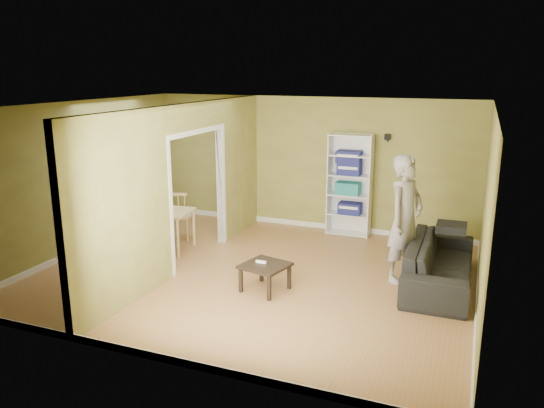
# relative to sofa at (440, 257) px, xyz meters

# --- Properties ---
(room_shell) EXTENTS (6.50, 6.50, 6.50)m
(room_shell) POSITION_rel_sofa_xyz_m (-2.70, -0.61, 0.86)
(room_shell) COLOR #A66A4B
(room_shell) RESTS_ON ground
(partition) EXTENTS (0.22, 5.50, 2.60)m
(partition) POSITION_rel_sofa_xyz_m (-3.90, -0.61, 0.86)
(partition) COLOR #999F47
(partition) RESTS_ON ground
(wall_speaker) EXTENTS (0.10, 0.10, 0.10)m
(wall_speaker) POSITION_rel_sofa_xyz_m (-1.20, 2.08, 1.46)
(wall_speaker) COLOR black
(wall_speaker) RESTS_ON room_shell
(sofa) EXTENTS (2.30, 0.99, 0.88)m
(sofa) POSITION_rel_sofa_xyz_m (0.00, 0.00, 0.00)
(sofa) COLOR black
(sofa) RESTS_ON ground
(person) EXTENTS (1.01, 0.92, 2.25)m
(person) POSITION_rel_sofa_xyz_m (-0.54, -0.02, 0.69)
(person) COLOR slate
(person) RESTS_ON ground
(bookshelf) EXTENTS (0.82, 0.36, 1.94)m
(bookshelf) POSITION_rel_sofa_xyz_m (-1.84, 1.99, 0.53)
(bookshelf) COLOR white
(bookshelf) RESTS_ON ground
(paper_box_navy_a) EXTENTS (0.43, 0.28, 0.22)m
(paper_box_navy_a) POSITION_rel_sofa_xyz_m (-1.82, 1.94, 0.08)
(paper_box_navy_a) COLOR navy
(paper_box_navy_a) RESTS_ON bookshelf
(paper_box_teal) EXTENTS (0.45, 0.30, 0.23)m
(paper_box_teal) POSITION_rel_sofa_xyz_m (-1.87, 1.94, 0.47)
(paper_box_teal) COLOR #1D5F47
(paper_box_teal) RESTS_ON bookshelf
(paper_box_navy_b) EXTENTS (0.43, 0.28, 0.22)m
(paper_box_navy_b) POSITION_rel_sofa_xyz_m (-1.86, 1.94, 0.84)
(paper_box_navy_b) COLOR #131655
(paper_box_navy_b) RESTS_ON bookshelf
(paper_box_navy_c) EXTENTS (0.46, 0.30, 0.23)m
(paper_box_navy_c) POSITION_rel_sofa_xyz_m (-1.87, 1.94, 1.08)
(paper_box_navy_c) COLOR navy
(paper_box_navy_c) RESTS_ON bookshelf
(coffee_table) EXTENTS (0.60, 0.60, 0.40)m
(coffee_table) POSITION_rel_sofa_xyz_m (-2.32, -1.15, -0.10)
(coffee_table) COLOR #37291E
(coffee_table) RESTS_ON ground
(game_controller) EXTENTS (0.16, 0.04, 0.03)m
(game_controller) POSITION_rel_sofa_xyz_m (-2.39, -1.12, -0.02)
(game_controller) COLOR white
(game_controller) RESTS_ON coffee_table
(dining_table) EXTENTS (1.12, 0.75, 0.70)m
(dining_table) POSITION_rel_sofa_xyz_m (-4.77, -0.10, 0.19)
(dining_table) COLOR tan
(dining_table) RESTS_ON ground
(chair_left) EXTENTS (0.46, 0.46, 0.89)m
(chair_left) POSITION_rel_sofa_xyz_m (-5.54, -0.09, 0.01)
(chair_left) COLOR tan
(chair_left) RESTS_ON ground
(chair_near) EXTENTS (0.52, 0.52, 1.03)m
(chair_near) POSITION_rel_sofa_xyz_m (-4.71, -0.65, 0.08)
(chair_near) COLOR tan
(chair_near) RESTS_ON ground
(chair_far) EXTENTS (0.55, 0.55, 0.92)m
(chair_far) POSITION_rel_sofa_xyz_m (-4.71, 0.52, 0.02)
(chair_far) COLOR #CEB186
(chair_far) RESTS_ON ground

